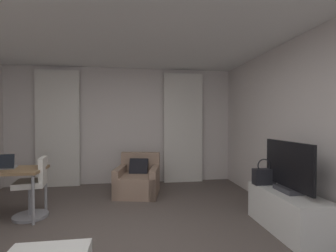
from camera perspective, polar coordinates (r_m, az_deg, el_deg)
The scene contains 11 objects.
wall_window at distance 5.63m, azimuth -10.49°, elevation 0.04°, with size 5.12×0.06×2.60m.
wall_right at distance 3.48m, azimuth 33.37°, elevation -0.92°, with size 0.06×6.12×2.60m.
ceiling at distance 2.87m, azimuth -13.20°, elevation 26.13°, with size 5.12×6.12×0.06m, color white.
curtain_left_panel at distance 5.73m, azimuth -24.42°, elevation -0.53°, with size 0.90×0.06×2.50m.
curtain_right_panel at distance 5.62m, azimuth 3.60°, elevation -0.45°, with size 0.90×0.06×2.50m.
armchair at distance 4.85m, azimuth -7.05°, elevation -12.56°, with size 0.93×0.97×0.77m.
desk_chair at distance 4.19m, azimuth -28.99°, elevation -13.08°, with size 0.48×0.48×0.88m.
laptop at distance 4.25m, azimuth -34.23°, elevation -7.72°, with size 0.36×0.31×0.22m.
tv_console at distance 3.65m, azimuth 26.17°, elevation -17.49°, with size 0.49×1.15×0.51m.
tv_flatscreen at distance 3.51m, azimuth 26.31°, elevation -8.91°, with size 0.20×0.93×0.65m.
handbag_primary at distance 3.80m, azimuth 21.54°, elevation -10.83°, with size 0.30×0.14×0.37m.
Camera 1 is at (0.22, -2.60, 1.42)m, focal length 26.02 mm.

